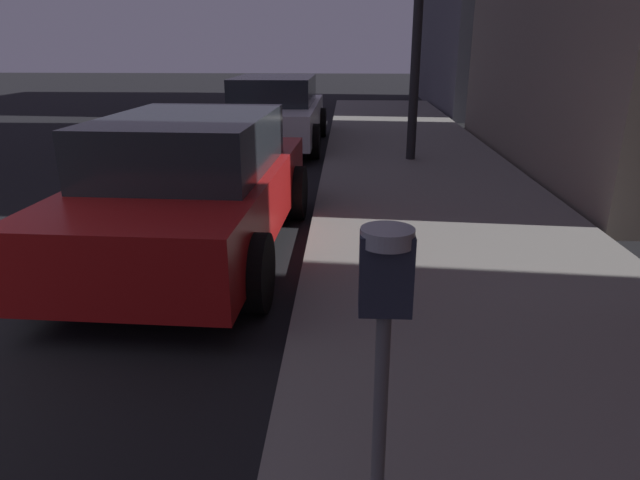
# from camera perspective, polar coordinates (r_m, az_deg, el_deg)

# --- Properties ---
(sidewalk) EXTENTS (3.20, 36.00, 0.15)m
(sidewalk) POSITION_cam_1_polar(r_m,az_deg,el_deg) (3.63, 22.47, -16.05)
(sidewalk) COLOR slate
(sidewalk) RESTS_ON ground
(parking_meter) EXTENTS (0.19, 0.19, 1.34)m
(parking_meter) POSITION_cam_1_polar(r_m,az_deg,el_deg) (2.07, 6.52, -7.35)
(parking_meter) COLOR #59595B
(parking_meter) RESTS_ON sidewalk
(car_red) EXTENTS (2.09, 4.26, 1.43)m
(car_red) POSITION_cam_1_polar(r_m,az_deg,el_deg) (5.88, -12.63, 5.33)
(car_red) COLOR maroon
(car_red) RESTS_ON ground
(car_white) EXTENTS (2.08, 4.46, 1.43)m
(car_white) POSITION_cam_1_polar(r_m,az_deg,el_deg) (12.24, -4.62, 12.82)
(car_white) COLOR silver
(car_white) RESTS_ON ground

